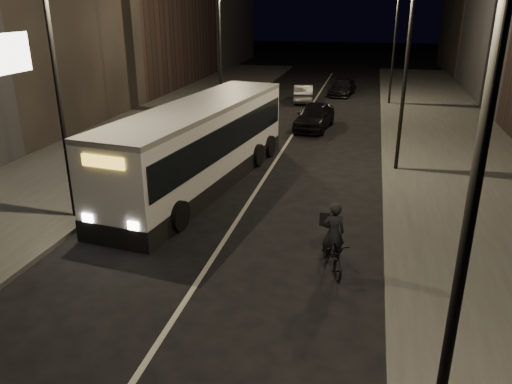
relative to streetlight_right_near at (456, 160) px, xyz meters
The scene contains 13 objects.
ground 8.55m from the streetlight_right_near, 143.12° to the left, with size 180.00×180.00×0.00m, color black.
sidewalk_right 19.02m from the streetlight_right_near, 80.02° to the left, with size 7.00×70.00×0.16m, color #363734.
sidewalk_left 23.31m from the streetlight_right_near, 127.54° to the left, with size 7.00×70.00×0.16m, color #363734.
streetlight_right_near is the anchor object (origin of this frame).
streetlight_right_mid 16.00m from the streetlight_right_near, 90.00° to the left, with size 1.20×0.44×8.12m.
streetlight_right_far 32.00m from the streetlight_right_near, 90.00° to the left, with size 1.20×0.44×8.12m.
streetlight_left_near 13.33m from the streetlight_right_near, 143.12° to the left, with size 1.20×0.44×8.12m.
streetlight_left_far 28.10m from the streetlight_right_near, 112.30° to the left, with size 1.20×0.44×8.12m.
city_bus 15.12m from the streetlight_right_near, 121.80° to the left, with size 4.30×12.76×3.38m.
cyclist_on_bicycle 8.08m from the streetlight_right_near, 105.77° to the left, with size 1.25×1.98×2.16m.
car_near 24.16m from the streetlight_right_near, 100.43° to the left, with size 1.84×4.58×1.56m, color black.
car_mid 32.81m from the streetlight_right_near, 100.89° to the left, with size 1.40×4.01×1.32m, color #3C3C3F.
car_far 36.05m from the streetlight_right_near, 95.47° to the left, with size 1.78×4.39×1.27m, color black.
Camera 1 is at (4.23, -10.32, 7.20)m, focal length 35.00 mm.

